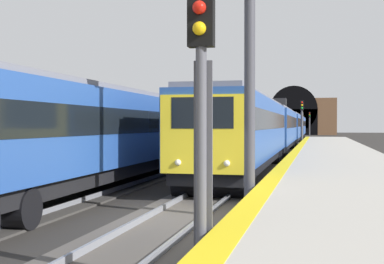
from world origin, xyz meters
name	(u,v)px	position (x,y,z in m)	size (l,w,h in m)	color
ground_plane	(178,220)	(0.00, 0.00, 0.00)	(320.00, 320.00, 0.00)	#282623
platform_right	(358,208)	(0.00, -4.48, 0.47)	(112.00, 4.89, 0.95)	#ADA89E
platform_right_edge_strip	(266,186)	(0.00, -2.29, 0.95)	(112.00, 0.50, 0.01)	yellow
track_main_line	(178,218)	(0.00, 0.00, 0.04)	(160.00, 2.87, 0.21)	#4C4742
track_adjacent_line	(27,212)	(0.00, 4.36, 0.04)	(160.00, 2.69, 0.21)	#383533
train_main_approaching	(284,127)	(43.90, 0.00, 2.23)	(82.40, 2.94, 4.77)	#264C99
train_adjacent_platform	(213,128)	(26.95, 4.36, 2.22)	(64.11, 3.09, 4.74)	#264C99
railway_signal_near	(201,117)	(-5.77, -1.88, 2.60)	(0.39, 0.38, 4.36)	#4C4C54
railway_signal_mid	(302,119)	(44.54, -1.88, 3.07)	(0.39, 0.38, 5.06)	#4C4C54
railway_signal_far	(310,122)	(98.17, -1.88, 3.08)	(0.39, 0.38, 5.07)	#4C4C54
overhead_signal_gantry	(103,18)	(0.24, 2.18, 5.39)	(0.70, 8.31, 7.19)	#3F3F47
tunnel_portal	(294,116)	(118.27, 2.18, 4.48)	(2.62, 20.22, 11.88)	brown
catenary_mast_near	(207,116)	(59.94, 11.66, 3.77)	(0.22, 1.76, 7.36)	#595B60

